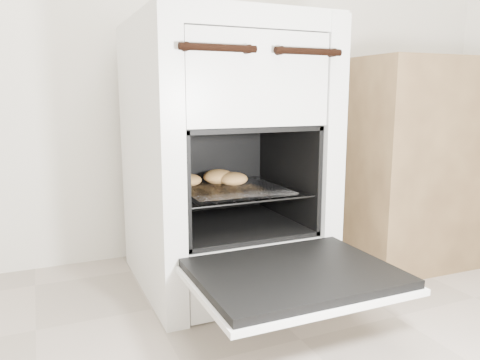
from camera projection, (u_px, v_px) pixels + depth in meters
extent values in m
cube|color=silver|center=(222.00, 156.00, 1.63)|extent=(0.59, 0.63, 0.90)
cylinder|color=black|center=(219.00, 48.00, 1.22)|extent=(0.22, 0.02, 0.02)
cylinder|color=black|center=(309.00, 51.00, 1.33)|extent=(0.22, 0.02, 0.02)
cube|color=black|center=(294.00, 273.00, 1.22)|extent=(0.51, 0.39, 0.02)
cube|color=silver|center=(294.00, 279.00, 1.22)|extent=(0.53, 0.41, 0.02)
cylinder|color=black|center=(170.00, 195.00, 1.50)|extent=(0.01, 0.41, 0.01)
cylinder|color=black|center=(285.00, 185.00, 1.66)|extent=(0.01, 0.41, 0.01)
cylinder|color=black|center=(256.00, 202.00, 1.41)|extent=(0.42, 0.01, 0.01)
cylinder|color=black|center=(211.00, 181.00, 1.76)|extent=(0.42, 0.01, 0.01)
cylinder|color=black|center=(181.00, 195.00, 1.51)|extent=(0.01, 0.39, 0.01)
cylinder|color=black|center=(198.00, 193.00, 1.54)|extent=(0.01, 0.39, 0.01)
cylinder|color=black|center=(215.00, 192.00, 1.56)|extent=(0.01, 0.39, 0.01)
cylinder|color=black|center=(231.00, 190.00, 1.58)|extent=(0.01, 0.39, 0.01)
cylinder|color=black|center=(247.00, 189.00, 1.60)|extent=(0.01, 0.39, 0.01)
cylinder|color=black|center=(262.00, 187.00, 1.63)|extent=(0.01, 0.39, 0.01)
cylinder|color=black|center=(277.00, 186.00, 1.65)|extent=(0.01, 0.39, 0.01)
cube|color=white|center=(233.00, 190.00, 1.56)|extent=(0.33, 0.29, 0.01)
ellipsoid|color=#BD824B|center=(218.00, 177.00, 1.64)|extent=(0.15, 0.15, 0.05)
ellipsoid|color=#BD824B|center=(233.00, 179.00, 1.62)|extent=(0.10, 0.10, 0.04)
ellipsoid|color=#BD824B|center=(189.00, 180.00, 1.60)|extent=(0.10, 0.10, 0.04)
cube|color=brown|center=(426.00, 159.00, 1.95)|extent=(0.81, 0.55, 0.80)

